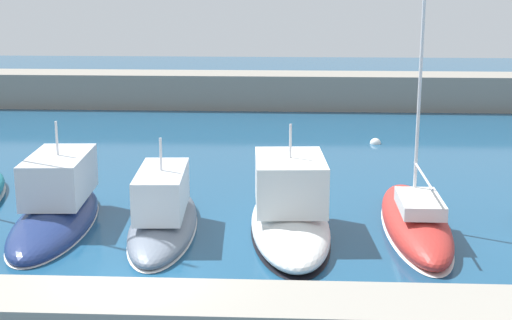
# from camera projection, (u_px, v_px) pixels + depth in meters

# --- Properties ---
(ground_plane) EXTENTS (120.00, 120.00, 0.00)m
(ground_plane) POSITION_uv_depth(u_px,v_px,m) (134.00, 288.00, 19.46)
(ground_plane) COLOR navy
(dock_pier) EXTENTS (39.80, 2.19, 0.44)m
(dock_pier) POSITION_uv_depth(u_px,v_px,m) (122.00, 303.00, 18.06)
(dock_pier) COLOR gray
(dock_pier) RESTS_ON ground_plane
(breakwater_seawall) EXTENTS (108.00, 3.18, 2.14)m
(breakwater_seawall) POSITION_uv_depth(u_px,v_px,m) (229.00, 90.00, 46.95)
(breakwater_seawall) COLOR gray
(breakwater_seawall) RESTS_ON ground_plane
(motorboat_navy_fourth) EXTENTS (2.81, 7.64, 3.76)m
(motorboat_navy_fourth) POSITION_uv_depth(u_px,v_px,m) (57.00, 207.00, 24.44)
(motorboat_navy_fourth) COLOR navy
(motorboat_navy_fourth) RESTS_ON ground_plane
(motorboat_slate_fifth) EXTENTS (2.50, 7.50, 3.40)m
(motorboat_slate_fifth) POSITION_uv_depth(u_px,v_px,m) (163.00, 215.00, 23.83)
(motorboat_slate_fifth) COLOR slate
(motorboat_slate_fifth) RESTS_ON ground_plane
(motorboat_white_sixth) EXTENTS (2.99, 8.12, 3.78)m
(motorboat_white_sixth) POSITION_uv_depth(u_px,v_px,m) (290.00, 210.00, 23.64)
(motorboat_white_sixth) COLOR white
(motorboat_white_sixth) RESTS_ON ground_plane
(sailboat_red_seventh) EXTENTS (1.98, 7.98, 17.39)m
(sailboat_red_seventh) POSITION_uv_depth(u_px,v_px,m) (415.00, 220.00, 23.81)
(sailboat_red_seventh) COLOR #B72D28
(sailboat_red_seventh) RESTS_ON ground_plane
(mooring_buoy_white) EXTENTS (0.54, 0.54, 0.54)m
(mooring_buoy_white) POSITION_uv_depth(u_px,v_px,m) (375.00, 144.00, 36.63)
(mooring_buoy_white) COLOR white
(mooring_buoy_white) RESTS_ON ground_plane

